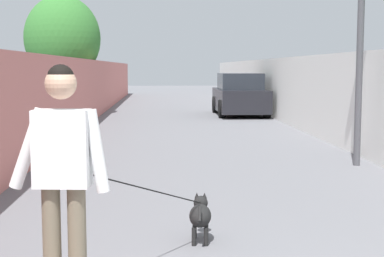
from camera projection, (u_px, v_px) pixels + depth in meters
The scene contains 8 objects.
ground_plane at pixel (191, 129), 16.49m from camera, with size 80.00×80.00×0.00m, color slate.
wall_left at pixel (65, 98), 14.23m from camera, with size 48.00×0.30×2.00m, color #CC726B.
fence_right at pixel (321, 96), 14.56m from camera, with size 48.00×0.30×2.07m, color white.
tree_left_far at pixel (62, 38), 20.93m from camera, with size 2.75×2.75×4.36m.
lamp_post at pixel (361, 6), 10.01m from camera, with size 0.36×0.36×4.06m.
person_skateboarder at pixel (63, 165), 4.00m from camera, with size 0.25×0.71×1.68m.
dog at pixel (200, 214), 5.77m from camera, with size 1.95×1.20×1.06m.
car_near at pixel (240, 96), 21.17m from camera, with size 3.85×1.80×1.54m.
Camera 1 is at (-2.37, 0.82, 1.74)m, focal length 53.85 mm.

